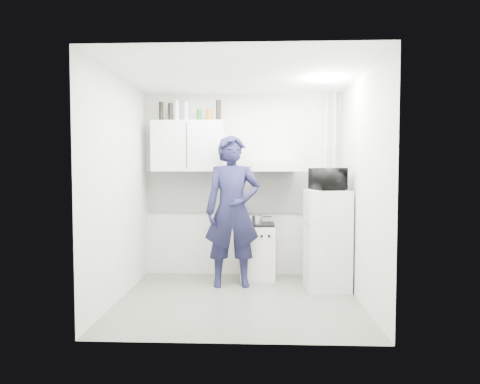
{
  "coord_description": "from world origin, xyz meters",
  "views": [
    {
      "loc": [
        0.21,
        -4.91,
        1.52
      ],
      "look_at": [
        0.0,
        0.3,
        1.25
      ],
      "focal_mm": 32.0,
      "sensor_mm": 36.0,
      "label": 1
    }
  ],
  "objects": [
    {
      "name": "saucepan",
      "position": [
        0.19,
        1.02,
        0.83
      ],
      "size": [
        0.2,
        0.2,
        0.11
      ],
      "primitive_type": "cylinder",
      "color": "silver",
      "rests_on": "stove_top"
    },
    {
      "name": "canister_b",
      "position": [
        -0.46,
        1.07,
        2.28
      ],
      "size": [
        0.09,
        0.09,
        0.16
      ],
      "primitive_type": "cylinder",
      "color": "brown",
      "rests_on": "upper_cabinet"
    },
    {
      "name": "microwave",
      "position": [
        1.1,
        0.51,
        1.41
      ],
      "size": [
        0.57,
        0.44,
        0.28
      ],
      "primitive_type": "imported",
      "rotation": [
        0.0,
        0.0,
        1.79
      ],
      "color": "black",
      "rests_on": "fridge"
    },
    {
      "name": "stove",
      "position": [
        0.22,
        1.0,
        0.38
      ],
      "size": [
        0.47,
        0.47,
        0.75
      ],
      "primitive_type": "cube",
      "color": "silver",
      "rests_on": "floor"
    },
    {
      "name": "stove_top",
      "position": [
        0.22,
        1.0,
        0.76
      ],
      "size": [
        0.45,
        0.45,
        0.03
      ],
      "primitive_type": "cube",
      "color": "black",
      "rests_on": "stove"
    },
    {
      "name": "ceiling",
      "position": [
        0.0,
        0.0,
        2.6
      ],
      "size": [
        2.8,
        2.8,
        0.0
      ],
      "primitive_type": "plane",
      "color": "white",
      "rests_on": "wall_back"
    },
    {
      "name": "bottle_a",
      "position": [
        -1.13,
        1.07,
        2.34
      ],
      "size": [
        0.06,
        0.06,
        0.27
      ],
      "primitive_type": "cylinder",
      "color": "black",
      "rests_on": "upper_cabinet"
    },
    {
      "name": "canister_a",
      "position": [
        -0.6,
        1.07,
        2.29
      ],
      "size": [
        0.07,
        0.07,
        0.17
      ],
      "primitive_type": "cylinder",
      "color": "#144C1E",
      "rests_on": "upper_cabinet"
    },
    {
      "name": "range_hood",
      "position": [
        0.45,
        1.0,
        1.57
      ],
      "size": [
        0.6,
        0.5,
        0.14
      ],
      "primitive_type": "cube",
      "color": "silver",
      "rests_on": "wall_back"
    },
    {
      "name": "floor",
      "position": [
        0.0,
        0.0,
        0.0
      ],
      "size": [
        2.8,
        2.8,
        0.0
      ],
      "primitive_type": "plane",
      "color": "#626254",
      "rests_on": "ground"
    },
    {
      "name": "bottle_b",
      "position": [
        -1.0,
        1.07,
        2.33
      ],
      "size": [
        0.06,
        0.06,
        0.25
      ],
      "primitive_type": "cylinder",
      "color": "black",
      "rests_on": "upper_cabinet"
    },
    {
      "name": "upper_cabinet",
      "position": [
        -0.75,
        1.07,
        1.85
      ],
      "size": [
        1.0,
        0.35,
        0.7
      ],
      "primitive_type": "cube",
      "color": "silver",
      "rests_on": "wall_back"
    },
    {
      "name": "bottle_c",
      "position": [
        -0.92,
        1.07,
        2.35
      ],
      "size": [
        0.07,
        0.07,
        0.29
      ],
      "primitive_type": "cylinder",
      "color": "#B2B7BC",
      "rests_on": "upper_cabinet"
    },
    {
      "name": "wall_left",
      "position": [
        -1.4,
        0.0,
        1.3
      ],
      "size": [
        0.0,
        2.6,
        2.6
      ],
      "primitive_type": "plane",
      "rotation": [
        1.57,
        0.0,
        1.57
      ],
      "color": "silver",
      "rests_on": "floor"
    },
    {
      "name": "bottle_e",
      "position": [
        -0.33,
        1.07,
        2.34
      ],
      "size": [
        0.07,
        0.07,
        0.29
      ],
      "primitive_type": "cylinder",
      "color": "black",
      "rests_on": "upper_cabinet"
    },
    {
      "name": "wall_back",
      "position": [
        0.0,
        1.25,
        1.3
      ],
      "size": [
        2.8,
        0.0,
        2.8
      ],
      "primitive_type": "plane",
      "rotation": [
        1.57,
        0.0,
        0.0
      ],
      "color": "silver",
      "rests_on": "floor"
    },
    {
      "name": "pipe_b",
      "position": [
        1.18,
        1.17,
        1.3
      ],
      "size": [
        0.04,
        0.04,
        2.6
      ],
      "primitive_type": "cylinder",
      "color": "silver",
      "rests_on": "floor"
    },
    {
      "name": "wall_right",
      "position": [
        1.4,
        0.0,
        1.3
      ],
      "size": [
        0.0,
        2.6,
        2.6
      ],
      "primitive_type": "plane",
      "rotation": [
        1.57,
        0.0,
        -1.57
      ],
      "color": "silver",
      "rests_on": "floor"
    },
    {
      "name": "ceiling_spot_fixture",
      "position": [
        1.0,
        0.2,
        2.57
      ],
      "size": [
        0.1,
        0.1,
        0.02
      ],
      "primitive_type": "cylinder",
      "color": "white",
      "rests_on": "ceiling"
    },
    {
      "name": "pipe_a",
      "position": [
        1.3,
        1.17,
        1.3
      ],
      "size": [
        0.05,
        0.05,
        2.6
      ],
      "primitive_type": "cylinder",
      "color": "silver",
      "rests_on": "floor"
    },
    {
      "name": "bottle_d",
      "position": [
        -0.78,
        1.07,
        2.33
      ],
      "size": [
        0.06,
        0.06,
        0.27
      ],
      "primitive_type": "cylinder",
      "color": "#B2B7BC",
      "rests_on": "upper_cabinet"
    },
    {
      "name": "fridge",
      "position": [
        1.1,
        0.51,
        0.63
      ],
      "size": [
        0.56,
        0.56,
        1.27
      ],
      "primitive_type": "cube",
      "rotation": [
        0.0,
        0.0,
        0.06
      ],
      "color": "silver",
      "rests_on": "floor"
    },
    {
      "name": "person",
      "position": [
        -0.11,
        0.63,
        0.98
      ],
      "size": [
        0.77,
        0.56,
        1.97
      ],
      "primitive_type": "imported",
      "rotation": [
        0.0,
        0.0,
        0.12
      ],
      "color": "black",
      "rests_on": "floor"
    },
    {
      "name": "backsplash",
      "position": [
        0.0,
        1.24,
        1.2
      ],
      "size": [
        2.74,
        0.03,
        0.6
      ],
      "primitive_type": "cube",
      "color": "white",
      "rests_on": "wall_back"
    }
  ]
}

